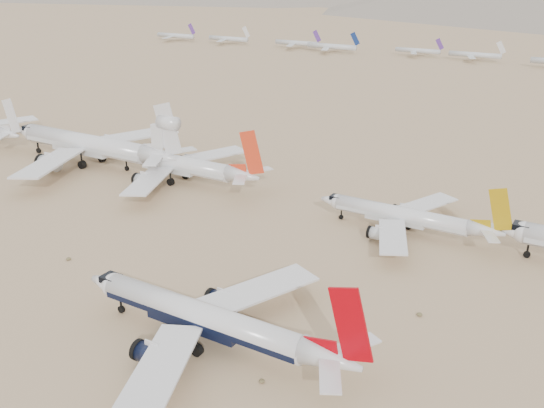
# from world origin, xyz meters

# --- Properties ---
(ground) EXTENTS (7000.00, 7000.00, 0.00)m
(ground) POSITION_xyz_m (0.00, 0.00, 0.00)
(ground) COLOR #957B57
(ground) RESTS_ON ground
(main_airliner) EXTENTS (49.57, 48.42, 17.49)m
(main_airliner) POSITION_xyz_m (13.05, 5.13, 4.81)
(main_airliner) COLOR silver
(main_airliner) RESTS_ON ground
(row2_gold_tail) EXTENTS (41.07, 40.16, 14.62)m
(row2_gold_tail) POSITION_xyz_m (24.42, 62.98, 4.09)
(row2_gold_tail) COLOR silver
(row2_gold_tail) RESTS_ON ground
(row2_orange_tail) EXTENTS (51.14, 50.03, 18.24)m
(row2_orange_tail) POSITION_xyz_m (-41.49, 63.92, 5.12)
(row2_orange_tail) COLOR silver
(row2_orange_tail) RESTS_ON ground
(row2_white_trijet) EXTENTS (63.92, 62.47, 22.65)m
(row2_white_trijet) POSITION_xyz_m (-72.72, 62.55, 6.56)
(row2_white_trijet) COLOR silver
(row2_white_trijet) RESTS_ON ground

